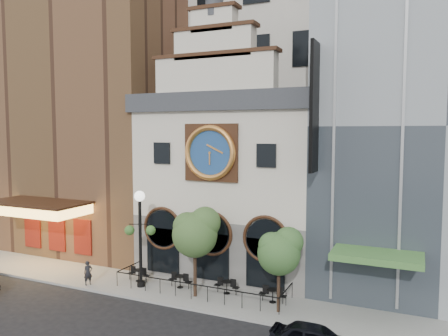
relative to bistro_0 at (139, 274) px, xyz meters
name	(u,v)px	position (x,y,z in m)	size (l,w,h in m)	color
ground	(181,309)	(4.58, -2.49, -0.61)	(120.00, 120.00, 0.00)	black
sidewalk	(201,293)	(4.58, 0.01, -0.54)	(44.00, 5.00, 0.15)	gray
clock_building	(235,177)	(4.58, 5.34, 6.07)	(12.60, 8.78, 18.65)	#605E5B
theater_building	(106,100)	(-8.42, 7.47, 11.99)	(14.00, 15.60, 25.00)	brown
retail_building	(441,127)	(17.57, 7.50, 9.53)	(14.00, 14.40, 20.00)	gray
office_tower	(286,23)	(4.58, 17.51, 19.39)	(20.00, 16.00, 40.00)	beige
cafe_railing	(201,284)	(4.58, 0.01, -0.01)	(10.60, 2.60, 0.90)	black
bistro_0	(139,274)	(0.00, 0.00, 0.00)	(1.58, 0.68, 0.90)	black
bistro_1	(180,280)	(3.06, 0.06, 0.00)	(1.58, 0.68, 0.90)	black
bistro_2	(227,286)	(6.12, 0.35, 0.00)	(1.58, 0.68, 0.90)	black
bistro_3	(273,294)	(9.06, 0.18, 0.00)	(1.58, 0.68, 0.90)	black
pedestrian	(88,273)	(-2.51, -1.88, 0.30)	(0.56, 0.37, 1.54)	black
lamppost	(140,228)	(0.70, -0.74, 3.29)	(1.82, 1.16, 6.06)	black
tree_left	(196,231)	(4.62, -0.75, 3.45)	(2.77, 2.67, 5.33)	#382619
tree_right	(280,250)	(9.77, -0.90, 2.93)	(2.40, 2.32, 4.63)	#382619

